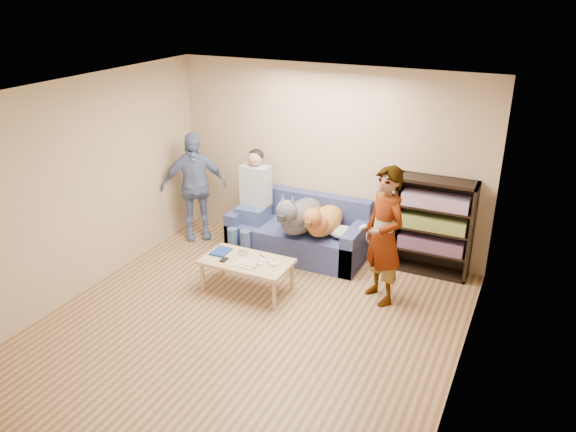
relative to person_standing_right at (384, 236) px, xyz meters
The scene contains 27 objects.
ground 1.98m from the person_standing_right, 130.50° to the right, with size 5.00×5.00×0.00m, color brown.
ceiling 2.51m from the person_standing_right, 130.50° to the right, with size 5.00×5.00×0.00m, color white.
wall_back 1.69m from the person_standing_right, 135.58° to the left, with size 4.50×4.50×0.00m, color tan.
wall_front 4.06m from the person_standing_right, 106.76° to the right, with size 4.50×4.50×0.00m, color tan.
wall_left 3.70m from the person_standing_right, 158.26° to the right, with size 5.00×5.00×0.00m, color tan.
wall_right 1.80m from the person_standing_right, 51.37° to the right, with size 5.00×5.00×0.00m, color tan.
blanket 1.03m from the person_standing_right, 139.30° to the left, with size 0.39×0.33×0.14m, color #B0AFB4.
person_standing_right is the anchor object (origin of this frame).
person_standing_left 3.08m from the person_standing_right, 169.54° to the left, with size 0.95×0.40×1.62m, color #6D85AF.
held_controller 0.32m from the person_standing_right, 135.00° to the right, with size 0.04×0.11×0.03m, color silver.
notebook_blue 2.05m from the person_standing_right, 166.84° to the right, with size 0.20×0.26×0.03m, color navy.
papers 1.68m from the person_standing_right, 158.06° to the right, with size 0.26×0.20×0.01m, color silver.
magazine 1.64m from the person_standing_right, 158.32° to the right, with size 0.22×0.17×0.01m, color #B7B392.
camera_silver 1.77m from the person_standing_right, 166.99° to the right, with size 0.11×0.06×0.05m, color silver.
controller_a 1.40m from the person_standing_right, 162.31° to the right, with size 0.04×0.13×0.03m, color silver.
controller_b 1.36m from the person_standing_right, 157.86° to the right, with size 0.09×0.06×0.03m, color silver.
headphone_cup_a 1.52m from the person_standing_right, 158.77° to the right, with size 0.07×0.07×0.02m, color white.
headphone_cup_b 1.49m from the person_standing_right, 161.76° to the right, with size 0.07×0.07×0.02m, color silver.
pen_orange 1.77m from the person_standing_right, 157.07° to the right, with size 0.01×0.01×0.14m, color orange.
pen_black 1.54m from the person_standing_right, 167.16° to the right, with size 0.01×0.01×0.14m, color black.
wallet 1.96m from the person_standing_right, 160.86° to the right, with size 0.07×0.12×0.01m, color black.
sofa 1.69m from the person_standing_right, 152.50° to the left, with size 1.90×0.85×0.82m.
person_seated 2.17m from the person_standing_right, 163.67° to the left, with size 0.40×0.73×1.47m.
dog_gray 1.43m from the person_standing_right, 158.31° to the left, with size 0.47×1.28×0.68m.
dog_tan 1.17m from the person_standing_right, 149.80° to the left, with size 0.40×1.16×0.58m.
coffee_table 1.71m from the person_standing_right, 161.95° to the right, with size 1.10×0.60×0.42m.
bookshelf 1.06m from the person_standing_right, 68.20° to the left, with size 1.00×0.34×1.30m.
Camera 1 is at (2.69, -4.48, 3.60)m, focal length 35.00 mm.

